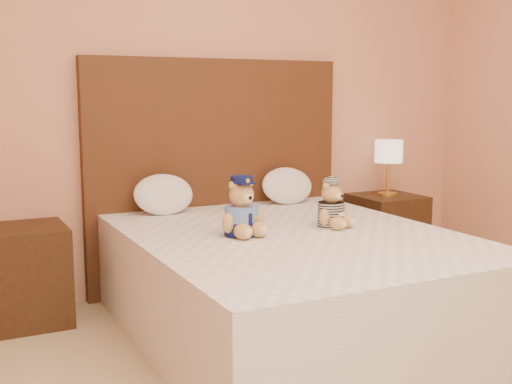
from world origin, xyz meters
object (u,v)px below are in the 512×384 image
lamp (389,154)px  teddy_prisoner (331,204)px  nightstand_right (386,233)px  pillow_left (163,192)px  pillow_right (287,184)px  nightstand_left (25,275)px  teddy_police (242,206)px  bed (292,283)px

lamp → teddy_prisoner: 1.25m
teddy_prisoner → nightstand_right: bearing=17.7°
pillow_left → pillow_right: (0.86, 0.00, -0.00)m
nightstand_left → nightstand_right: same height
nightstand_left → teddy_prisoner: bearing=-26.6°
pillow_left → teddy_police: bearing=-77.8°
pillow_right → pillow_left: bearing=180.0°
lamp → nightstand_right: bearing=0.0°
nightstand_left → pillow_left: (0.82, 0.03, 0.41)m
nightstand_right → teddy_prisoner: (-0.98, -0.76, 0.40)m
teddy_police → teddy_prisoner: bearing=-11.3°
lamp → teddy_prisoner: bearing=-142.2°
teddy_prisoner → lamp: bearing=17.7°
pillow_left → lamp: bearing=-1.0°
nightstand_left → pillow_right: (1.69, 0.03, 0.41)m
teddy_prisoner → pillow_right: size_ratio=0.70×
nightstand_right → pillow_left: pillow_left is taller
nightstand_right → pillow_right: 0.91m
nightstand_right → lamp: size_ratio=1.38×
lamp → teddy_prisoner: (-0.98, -0.76, -0.17)m
bed → teddy_prisoner: size_ratio=7.75×
bed → pillow_right: bearing=62.3°
pillow_right → teddy_police: bearing=-132.4°
lamp → pillow_left: size_ratio=1.07×
bed → pillow_left: bearing=117.3°
lamp → pillow_left: bearing=179.0°
lamp → teddy_prisoner: size_ratio=1.55×
teddy_prisoner → bed: bearing=168.4°
nightstand_right → teddy_police: bearing=-154.1°
bed → nightstand_left: bearing=147.4°
pillow_left → nightstand_right: bearing=-1.0°
bed → pillow_left: (-0.43, 0.83, 0.41)m
teddy_prisoner → pillow_right: (0.17, 0.79, 0.00)m
bed → pillow_right: pillow_right is taller
nightstand_right → pillow_left: 1.73m
bed → teddy_police: size_ratio=6.56×
nightstand_left → pillow_right: pillow_right is taller
pillow_right → teddy_prisoner: bearing=-101.9°
nightstand_right → teddy_police: size_ratio=1.80×
teddy_prisoner → teddy_police: bearing=157.1°
teddy_police → pillow_left: 0.78m
lamp → teddy_police: bearing=-154.1°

